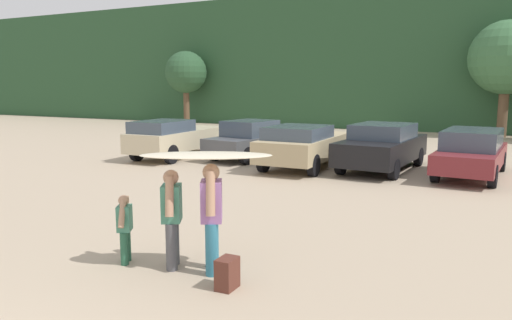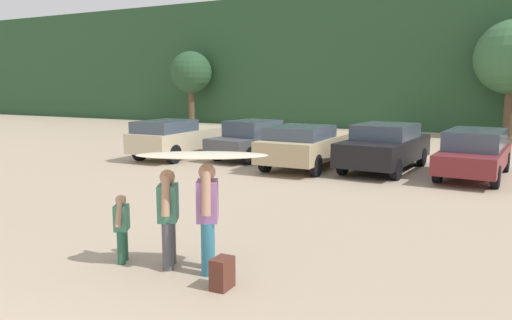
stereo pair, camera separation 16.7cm
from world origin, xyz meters
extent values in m
cube|color=#284C2D|center=(0.00, 35.65, 4.45)|extent=(108.00, 12.00, 8.90)
cylinder|color=brown|center=(-16.02, 28.33, 1.24)|extent=(0.44, 0.44, 2.47)
sphere|color=#284C2D|center=(-16.02, 28.33, 3.76)|extent=(3.04, 3.04, 3.04)
cylinder|color=brown|center=(4.79, 28.53, 1.31)|extent=(0.52, 0.52, 2.63)
sphere|color=#38663D|center=(4.79, 28.53, 4.33)|extent=(4.00, 4.00, 4.00)
cube|color=beige|center=(-6.78, 14.27, 0.72)|extent=(1.82, 4.69, 0.73)
cube|color=#3F4C5B|center=(-6.76, 13.29, 1.30)|extent=(1.64, 2.27, 0.43)
cylinder|color=black|center=(-7.58, 15.79, 0.35)|extent=(0.23, 0.71, 0.70)
cylinder|color=black|center=(-6.02, 15.82, 0.35)|extent=(0.23, 0.71, 0.70)
cylinder|color=black|center=(-7.53, 12.72, 0.35)|extent=(0.23, 0.71, 0.70)
cylinder|color=black|center=(-5.97, 12.74, 0.35)|extent=(0.23, 0.71, 0.70)
cube|color=#4C4F54|center=(-3.95, 15.25, 0.61)|extent=(2.36, 4.30, 0.57)
cube|color=#3F4C5B|center=(-3.97, 15.16, 1.20)|extent=(1.86, 2.12, 0.60)
cylinder|color=black|center=(-4.49, 16.71, 0.33)|extent=(0.33, 0.68, 0.66)
cylinder|color=black|center=(-2.97, 16.46, 0.33)|extent=(0.33, 0.68, 0.66)
cylinder|color=black|center=(-4.93, 14.05, 0.33)|extent=(0.33, 0.68, 0.66)
cylinder|color=black|center=(-3.41, 13.80, 0.33)|extent=(0.33, 0.68, 0.66)
cube|color=tan|center=(-1.33, 14.28, 0.72)|extent=(1.95, 4.70, 0.72)
cube|color=#3F4C5B|center=(-1.33, 13.58, 1.29)|extent=(1.79, 2.26, 0.42)
cylinder|color=black|center=(-2.21, 15.83, 0.36)|extent=(0.22, 0.71, 0.71)
cylinder|color=black|center=(-0.46, 15.82, 0.36)|extent=(0.22, 0.71, 0.71)
cylinder|color=black|center=(-2.21, 12.73, 0.36)|extent=(0.22, 0.71, 0.71)
cylinder|color=black|center=(-0.46, 12.73, 0.36)|extent=(0.22, 0.71, 0.71)
cube|color=black|center=(1.19, 14.92, 0.70)|extent=(2.30, 4.80, 0.75)
cube|color=#3F4C5B|center=(1.19, 14.97, 1.32)|extent=(1.94, 2.39, 0.49)
cylinder|color=black|center=(0.47, 16.52, 0.33)|extent=(0.28, 0.67, 0.65)
cylinder|color=black|center=(2.18, 16.38, 0.33)|extent=(0.28, 0.67, 0.65)
cylinder|color=black|center=(0.20, 13.46, 0.33)|extent=(0.28, 0.67, 0.65)
cylinder|color=black|center=(1.91, 13.31, 0.33)|extent=(0.28, 0.67, 0.65)
cube|color=maroon|center=(3.96, 14.95, 0.61)|extent=(2.03, 4.78, 0.57)
cube|color=#3F4C5B|center=(3.97, 14.95, 1.19)|extent=(1.75, 2.77, 0.58)
cylinder|color=black|center=(3.31, 16.54, 0.33)|extent=(0.26, 0.67, 0.65)
cylinder|color=black|center=(4.84, 16.43, 0.33)|extent=(0.26, 0.67, 0.65)
cylinder|color=black|center=(3.09, 13.46, 0.33)|extent=(0.26, 0.67, 0.65)
cylinder|color=black|center=(4.62, 13.36, 0.33)|extent=(0.26, 0.67, 0.65)
cylinder|color=teal|center=(0.94, 4.38, 0.41)|extent=(0.19, 0.19, 0.81)
cylinder|color=teal|center=(0.80, 4.64, 0.41)|extent=(0.19, 0.19, 0.81)
cube|color=#9966A5|center=(0.87, 4.51, 1.12)|extent=(0.47, 0.51, 0.62)
sphere|color=tan|center=(0.87, 4.51, 1.56)|extent=(0.26, 0.26, 0.26)
cylinder|color=tan|center=(0.98, 4.31, 1.29)|extent=(0.25, 0.30, 0.67)
cylinder|color=tan|center=(0.76, 4.71, 1.29)|extent=(0.21, 0.23, 0.67)
cylinder|color=#26593F|center=(-0.54, 4.12, 0.27)|extent=(0.13, 0.13, 0.54)
cylinder|color=#26593F|center=(-0.63, 4.29, 0.27)|extent=(0.13, 0.13, 0.54)
cube|color=#3F7F66|center=(-0.58, 4.21, 0.75)|extent=(0.31, 0.34, 0.41)
sphere|color=tan|center=(-0.58, 4.21, 1.04)|extent=(0.17, 0.17, 0.17)
cylinder|color=tan|center=(-0.51, 4.08, 0.85)|extent=(0.22, 0.30, 0.43)
cylinder|color=tan|center=(-0.66, 4.34, 0.85)|extent=(0.14, 0.15, 0.44)
cylinder|color=#4C4C51|center=(0.28, 4.28, 0.38)|extent=(0.18, 0.18, 0.75)
cylinder|color=#4C4C51|center=(0.15, 4.52, 0.38)|extent=(0.18, 0.18, 0.75)
cube|color=#3F7F66|center=(0.21, 4.40, 1.04)|extent=(0.44, 0.47, 0.58)
sphere|color=tan|center=(0.21, 4.40, 1.45)|extent=(0.24, 0.24, 0.24)
cylinder|color=tan|center=(0.31, 4.21, 1.19)|extent=(0.24, 0.29, 0.62)
cylinder|color=tan|center=(0.11, 4.58, 1.19)|extent=(0.26, 0.33, 0.62)
ellipsoid|color=beige|center=(0.82, 4.46, 1.82)|extent=(2.03, 1.40, 0.10)
cube|color=#592D23|center=(1.40, 4.05, 0.23)|extent=(0.24, 0.34, 0.45)
camera|label=1|loc=(4.71, -1.64, 2.86)|focal=34.31mm
camera|label=2|loc=(4.86, -1.57, 2.86)|focal=34.31mm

